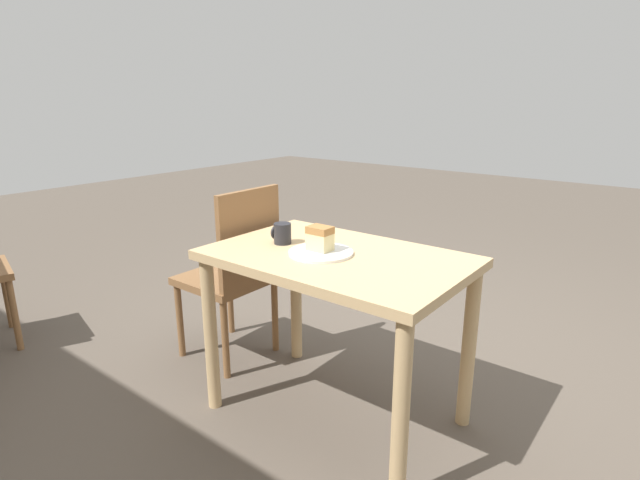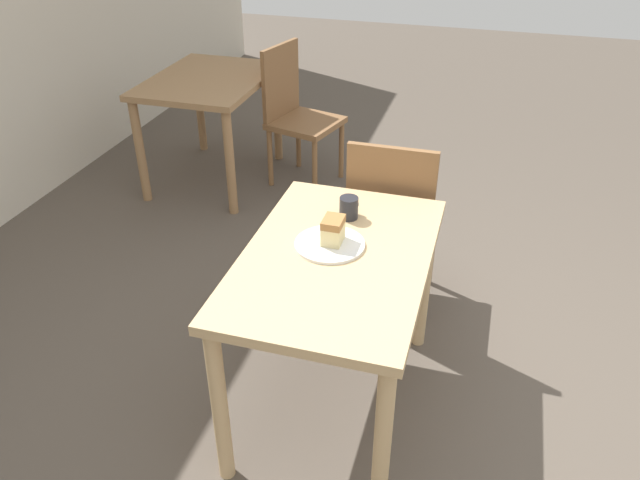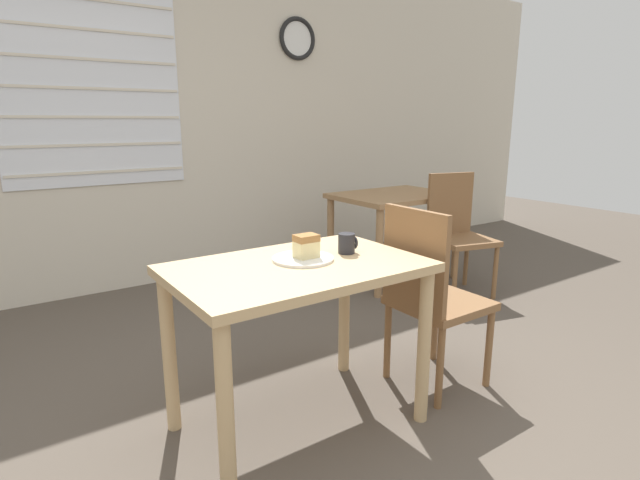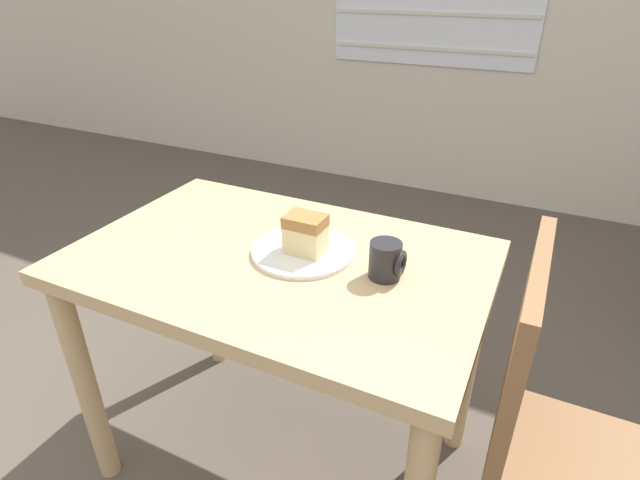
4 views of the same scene
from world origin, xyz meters
name	(u,v)px [view 4 (image 4 of 4)]	position (x,y,z in m)	size (l,w,h in m)	color
dining_table_near	(280,294)	(0.08, 0.57, 0.64)	(1.06, 0.69, 0.76)	tan
chair_near_window	(560,452)	(0.80, 0.48, 0.51)	(0.43, 0.43, 0.95)	brown
plate	(303,251)	(0.13, 0.61, 0.77)	(0.27, 0.27, 0.01)	white
cake_slice	(305,234)	(0.14, 0.60, 0.82)	(0.10, 0.07, 0.10)	beige
coffee_mug	(387,260)	(0.36, 0.59, 0.81)	(0.08, 0.08, 0.09)	#232328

